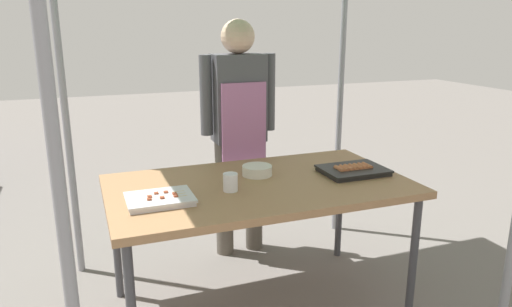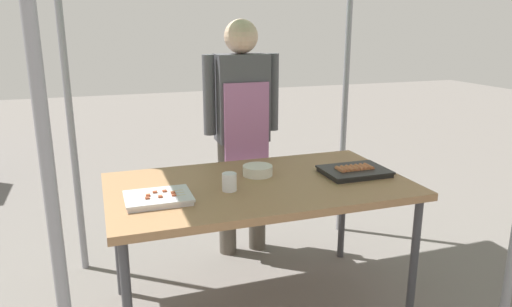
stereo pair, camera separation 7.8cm
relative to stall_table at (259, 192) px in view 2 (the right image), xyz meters
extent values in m
plane|color=#66605B|center=(0.00, 0.00, -0.70)|extent=(18.00, 18.00, 0.00)
cube|color=#9E724C|center=(0.00, 0.00, 0.03)|extent=(1.60, 0.90, 0.04)
cylinder|color=#3F3F44|center=(0.74, -0.39, -0.34)|extent=(0.04, 0.04, 0.71)
cylinder|color=#3F3F44|center=(-0.74, 0.39, -0.34)|extent=(0.04, 0.04, 0.71)
cylinder|color=#3F3F44|center=(0.74, 0.39, -0.34)|extent=(0.04, 0.04, 0.71)
cylinder|color=gray|center=(-0.95, -0.80, 0.49)|extent=(0.04, 0.04, 2.37)
cylinder|color=gray|center=(-0.95, 0.80, 0.49)|extent=(0.04, 0.04, 2.37)
cylinder|color=gray|center=(0.95, 0.80, 0.49)|extent=(0.04, 0.04, 2.37)
cube|color=black|center=(0.56, -0.03, 0.06)|extent=(0.35, 0.26, 0.02)
cube|color=black|center=(0.56, -0.03, 0.08)|extent=(0.36, 0.27, 0.01)
cylinder|color=#B7663D|center=(0.47, -0.03, 0.09)|extent=(0.03, 0.08, 0.03)
cylinder|color=#B7663D|center=(0.50, -0.03, 0.09)|extent=(0.03, 0.08, 0.03)
cylinder|color=#B7663D|center=(0.53, -0.03, 0.09)|extent=(0.03, 0.08, 0.03)
cylinder|color=#B7663D|center=(0.56, -0.03, 0.09)|extent=(0.03, 0.08, 0.03)
cylinder|color=#B7663D|center=(0.59, -0.03, 0.09)|extent=(0.03, 0.08, 0.03)
cylinder|color=#B7663D|center=(0.62, -0.03, 0.09)|extent=(0.03, 0.08, 0.03)
cylinder|color=#B7663D|center=(0.65, -0.03, 0.09)|extent=(0.03, 0.08, 0.03)
cube|color=silver|center=(-0.55, -0.11, 0.06)|extent=(0.30, 0.23, 0.02)
cube|color=silver|center=(-0.55, -0.11, 0.08)|extent=(0.32, 0.24, 0.01)
cylinder|color=tan|center=(-0.55, -0.14, 0.08)|extent=(0.25, 0.01, 0.01)
cube|color=brown|center=(-0.60, -0.14, 0.08)|extent=(0.02, 0.02, 0.02)
cube|color=brown|center=(-0.48, -0.14, 0.08)|extent=(0.02, 0.02, 0.02)
cube|color=brown|center=(-0.54, -0.14, 0.08)|extent=(0.02, 0.02, 0.02)
cylinder|color=tan|center=(-0.55, -0.11, 0.08)|extent=(0.25, 0.01, 0.01)
cube|color=brown|center=(-0.48, -0.11, 0.08)|extent=(0.02, 0.02, 0.02)
cube|color=brown|center=(-0.60, -0.11, 0.08)|extent=(0.02, 0.02, 0.02)
cylinder|color=tan|center=(-0.55, -0.07, 0.08)|extent=(0.25, 0.01, 0.01)
cube|color=brown|center=(-0.51, -0.07, 0.08)|extent=(0.02, 0.02, 0.02)
cube|color=brown|center=(-0.56, -0.07, 0.08)|extent=(0.02, 0.02, 0.02)
cylinder|color=silver|center=(0.04, 0.13, 0.08)|extent=(0.17, 0.17, 0.06)
cylinder|color=white|center=(-0.18, -0.07, 0.10)|extent=(0.07, 0.07, 0.09)
cylinder|color=#595147|center=(0.01, 0.71, -0.29)|extent=(0.12, 0.12, 0.81)
cylinder|color=#595147|center=(0.23, 0.71, -0.29)|extent=(0.12, 0.12, 0.81)
cube|color=#4C4C51|center=(0.12, 0.71, 0.40)|extent=(0.34, 0.20, 0.57)
cube|color=#B26B9E|center=(0.12, 0.60, 0.26)|extent=(0.30, 0.02, 0.52)
cylinder|color=#4C4C51|center=(-0.10, 0.71, 0.43)|extent=(0.08, 0.08, 0.52)
cylinder|color=#4C4C51|center=(0.34, 0.71, 0.43)|extent=(0.08, 0.08, 0.52)
sphere|color=#D8B293|center=(0.12, 0.71, 0.80)|extent=(0.22, 0.22, 0.22)
camera|label=1|loc=(-0.87, -2.27, 0.88)|focal=33.49mm
camera|label=2|loc=(-0.80, -2.29, 0.88)|focal=33.49mm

